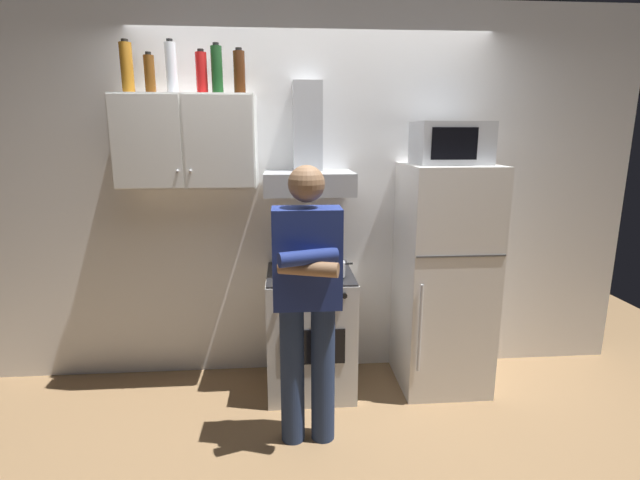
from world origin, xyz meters
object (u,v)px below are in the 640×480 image
upper_cabinet (188,142)px  refrigerator (443,278)px  bottle_wine_green (217,70)px  microwave (451,143)px  bottle_soda_red (202,73)px  stove_oven (310,330)px  range_hood (308,164)px  person_standing (307,297)px  bottle_liquor_amber (127,68)px  cooking_pot (330,269)px  bottle_vodka_clear (171,68)px  bottle_beer_brown (150,74)px  bottle_rum_dark (239,73)px

upper_cabinet → refrigerator: size_ratio=0.56×
bottle_wine_green → microwave: bearing=-3.0°
microwave → bottle_soda_red: (-1.63, 0.08, 0.44)m
stove_oven → bottle_soda_red: size_ratio=3.19×
range_hood → person_standing: bearing=-93.9°
bottle_wine_green → bottle_liquor_amber: size_ratio=0.95×
upper_cabinet → stove_oven: (0.80, -0.13, -1.32)m
bottle_wine_green → range_hood: bearing=2.8°
range_hood → cooking_pot: bearing=-62.1°
microwave → bottle_vodka_clear: 1.89m
cooking_pot → bottle_beer_brown: size_ratio=1.16×
microwave → upper_cabinet: bearing=176.5°
microwave → person_standing: bearing=-148.0°
bottle_vodka_clear → bottle_wine_green: bottle_vodka_clear is taller
range_hood → bottle_beer_brown: 1.16m
upper_cabinet → bottle_wine_green: bearing=-7.1°
range_hood → bottle_wine_green: (-0.58, -0.03, 0.60)m
refrigerator → bottle_soda_red: size_ratio=5.83×
bottle_rum_dark → bottle_wine_green: bottle_wine_green is taller
person_standing → bottle_beer_brown: bearing=143.0°
range_hood → microwave: bearing=-6.5°
person_standing → microwave: bearing=32.0°
person_standing → bottle_rum_dark: 1.53m
bottle_soda_red → cooking_pot: bearing=-15.3°
cooking_pot → bottle_vodka_clear: bottle_vodka_clear is taller
upper_cabinet → range_hood: range_hood is taller
microwave → person_standing: size_ratio=0.29×
stove_oven → bottle_soda_red: (-0.68, 0.10, 1.75)m
microwave → bottle_rum_dark: 1.47m
person_standing → refrigerator: bearing=31.2°
microwave → person_standing: 1.45m
microwave → bottle_vodka_clear: size_ratio=1.43×
bottle_rum_dark → bottle_wine_green: (-0.14, -0.03, 0.01)m
stove_oven → bottle_wine_green: bearing=170.4°
bottle_vodka_clear → bottle_beer_brown: (-0.14, -0.01, -0.04)m
stove_oven → refrigerator: size_ratio=0.55×
range_hood → person_standing: range_hood is taller
upper_cabinet → refrigerator: (1.75, -0.12, -0.95)m
cooking_pot → bottle_wine_green: bottle_wine_green is taller
microwave → bottle_liquor_amber: size_ratio=1.46×
stove_oven → bottle_soda_red: 1.88m
upper_cabinet → bottle_rum_dark: size_ratio=3.12×
upper_cabinet → stove_oven: size_ratio=1.03×
cooking_pot → bottle_liquor_amber: (-1.28, 0.23, 1.29)m
range_hood → refrigerator: bearing=-7.5°
bottle_vodka_clear → bottle_wine_green: 0.29m
cooking_pot → bottle_vodka_clear: 1.65m
range_hood → cooking_pot: size_ratio=2.52×
upper_cabinet → bottle_liquor_amber: bearing=-178.0°
cooking_pot → bottle_vodka_clear: size_ratio=0.89×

